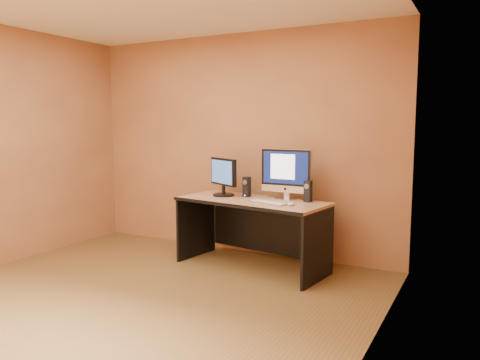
% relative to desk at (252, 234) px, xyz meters
% --- Properties ---
extents(floor, '(4.00, 4.00, 0.00)m').
position_rel_desk_xyz_m(floor, '(-0.47, -1.42, -0.37)').
color(floor, brown).
rests_on(floor, ground).
extents(walls, '(4.00, 4.00, 2.60)m').
position_rel_desk_xyz_m(walls, '(-0.47, -1.42, 0.93)').
color(walls, '#A56F42').
rests_on(walls, ground).
extents(desk, '(1.69, 0.92, 0.74)m').
position_rel_desk_xyz_m(desk, '(0.00, 0.00, 0.00)').
color(desk, tan).
rests_on(desk, ground).
extents(imac, '(0.58, 0.23, 0.55)m').
position_rel_desk_xyz_m(imac, '(0.30, 0.18, 0.65)').
color(imac, silver).
rests_on(imac, desk).
extents(second_monitor, '(0.54, 0.44, 0.42)m').
position_rel_desk_xyz_m(second_monitor, '(-0.41, 0.11, 0.58)').
color(second_monitor, black).
rests_on(second_monitor, desk).
extents(speaker_left, '(0.08, 0.08, 0.22)m').
position_rel_desk_xyz_m(speaker_left, '(-0.15, 0.17, 0.48)').
color(speaker_left, black).
rests_on(speaker_left, desk).
extents(speaker_right, '(0.07, 0.08, 0.22)m').
position_rel_desk_xyz_m(speaker_right, '(0.57, 0.16, 0.48)').
color(speaker_right, black).
rests_on(speaker_right, desk).
extents(keyboard, '(0.45, 0.24, 0.02)m').
position_rel_desk_xyz_m(keyboard, '(0.25, -0.12, 0.38)').
color(keyboard, silver).
rests_on(keyboard, desk).
extents(mouse, '(0.08, 0.11, 0.04)m').
position_rel_desk_xyz_m(mouse, '(0.50, -0.14, 0.39)').
color(mouse, white).
rests_on(mouse, desk).
extents(cable_a, '(0.03, 0.22, 0.01)m').
position_rel_desk_xyz_m(cable_a, '(0.28, 0.26, 0.37)').
color(cable_a, black).
rests_on(cable_a, desk).
extents(cable_b, '(0.11, 0.15, 0.01)m').
position_rel_desk_xyz_m(cable_b, '(0.23, 0.30, 0.37)').
color(cable_b, black).
rests_on(cable_b, desk).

